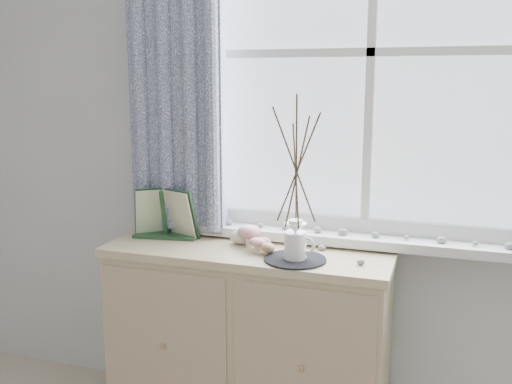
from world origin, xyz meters
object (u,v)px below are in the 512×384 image
toadstool_cluster (251,235)px  twig_pitcher (296,165)px  sideboard (248,342)px  botanical_book (162,214)px

toadstool_cluster → twig_pitcher: (0.22, -0.10, 0.32)m
sideboard → botanical_book: 0.67m
botanical_book → sideboard: bearing=-9.6°
sideboard → toadstool_cluster: 0.48m
sideboard → twig_pitcher: size_ratio=1.84×
botanical_book → twig_pitcher: size_ratio=0.50×
twig_pitcher → sideboard: bearing=170.1°
sideboard → toadstool_cluster: size_ratio=7.81×
sideboard → botanical_book: bearing=178.7°
botanical_book → twig_pitcher: 0.69m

